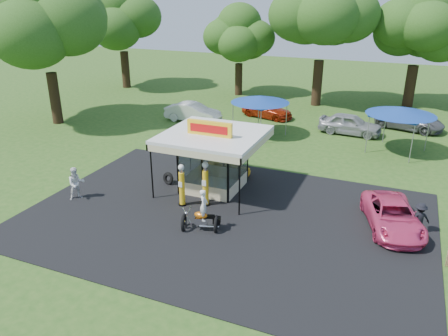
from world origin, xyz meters
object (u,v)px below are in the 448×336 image
at_px(spectator_west, 76,183).
at_px(bg_car_c, 350,124).
at_px(gas_pump_right, 206,185).
at_px(spectator_east_a, 419,218).
at_px(bg_car_a, 193,112).
at_px(tent_west, 260,99).
at_px(bg_car_d, 409,120).
at_px(gas_station_kiosk, 214,160).
at_px(tent_east, 401,111).
at_px(kiosk_car, 228,167).
at_px(gas_pump_left, 182,186).
at_px(pink_sedan, 393,216).
at_px(bg_car_b, 267,110).
at_px(motorcycle, 203,214).

xyz_separation_m(spectator_west, bg_car_c, (12.17, 17.95, -0.10)).
distance_m(gas_pump_right, spectator_east_a, 10.58).
relative_size(bg_car_a, tent_west, 1.08).
bearing_deg(bg_car_d, gas_station_kiosk, 163.74).
relative_size(spectator_east_a, tent_east, 0.33).
relative_size(gas_station_kiosk, bg_car_a, 1.09).
bearing_deg(kiosk_car, spectator_east_a, -105.65).
distance_m(gas_station_kiosk, gas_pump_right, 2.32).
bearing_deg(bg_car_d, bg_car_c, 141.39).
relative_size(gas_pump_left, bg_car_d, 0.44).
bearing_deg(pink_sedan, bg_car_b, 107.64).
distance_m(motorcycle, kiosk_car, 7.00).
bearing_deg(bg_car_c, gas_pump_right, 165.94).
xyz_separation_m(motorcycle, bg_car_b, (-3.32, 20.61, -0.17)).
xyz_separation_m(gas_station_kiosk, spectator_west, (-6.37, -4.20, -0.85)).
bearing_deg(gas_pump_left, tent_east, 53.03).
relative_size(pink_sedan, bg_car_d, 0.90).
relative_size(bg_car_c, tent_west, 1.07).
bearing_deg(kiosk_car, bg_car_c, -26.68).
distance_m(pink_sedan, tent_west, 15.89).
distance_m(gas_pump_right, bg_car_a, 16.44).
distance_m(gas_pump_left, tent_west, 13.49).
xyz_separation_m(bg_car_a, tent_west, (6.63, -1.50, 2.07)).
bearing_deg(spectator_east_a, bg_car_c, -92.68).
bearing_deg(tent_west, gas_pump_left, -89.32).
bearing_deg(motorcycle, bg_car_b, 81.37).
bearing_deg(tent_west, bg_car_a, 167.23).
bearing_deg(bg_car_c, motorcycle, 171.09).
distance_m(spectator_west, spectator_east_a, 17.68).
relative_size(gas_station_kiosk, gas_pump_left, 2.28).
xyz_separation_m(spectator_west, bg_car_a, (-1.08, 16.40, -0.11)).
relative_size(gas_pump_left, spectator_east_a, 1.53).
height_order(motorcycle, bg_car_a, motorcycle).
height_order(bg_car_d, tent_east, tent_east).
relative_size(kiosk_car, spectator_east_a, 1.82).
relative_size(gas_station_kiosk, tent_west, 1.18).
xyz_separation_m(motorcycle, spectator_east_a, (9.51, 3.75, -0.09)).
xyz_separation_m(gas_pump_left, spectator_west, (-5.72, -1.53, -0.20)).
height_order(spectator_east_a, bg_car_c, bg_car_c).
distance_m(spectator_east_a, bg_car_c, 15.52).
xyz_separation_m(gas_station_kiosk, bg_car_c, (5.80, 13.75, -0.95)).
xyz_separation_m(gas_pump_left, tent_west, (-0.16, 13.37, 1.76)).
relative_size(gas_station_kiosk, pink_sedan, 1.11).
height_order(bg_car_a, tent_west, tent_west).
bearing_deg(gas_station_kiosk, spectator_east_a, -4.54).
distance_m(kiosk_car, spectator_east_a, 11.42).
relative_size(pink_sedan, tent_west, 1.07).
relative_size(spectator_east_a, bg_car_b, 0.32).
xyz_separation_m(gas_pump_left, tent_east, (10.08, 13.39, 1.86)).
bearing_deg(gas_pump_right, spectator_east_a, 7.16).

